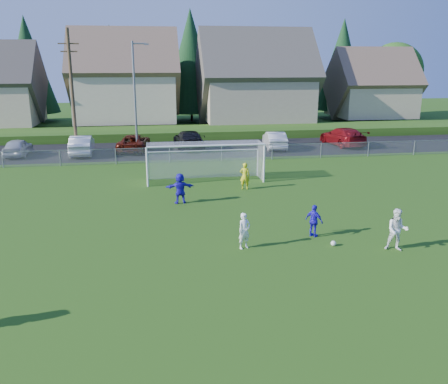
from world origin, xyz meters
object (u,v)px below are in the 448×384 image
Objects in this scene: car_f at (275,140)px; car_g at (343,136)px; soccer_ball at (333,243)px; goalkeeper at (245,176)px; player_blue_b at (180,188)px; player_white_a at (244,231)px; soccer_goal at (205,156)px; car_b at (82,145)px; car_d at (189,140)px; player_blue_a at (314,221)px; car_a at (18,147)px; player_white_b at (397,230)px; car_c at (134,143)px.

car_g reaches higher than car_f.
goalkeeper is (-1.87, 9.54, 0.70)m from soccer_ball.
player_white_a is at bearing 103.26° from player_blue_b.
soccer_goal reaches higher than soccer_ball.
player_blue_b reaches higher than goalkeeper.
car_b is 1.06× the size of car_f.
car_f is (7.50, -1.01, -0.05)m from car_d.
goalkeeper is at bearing -50.27° from soccer_goal.
car_g reaches higher than car_b.
player_blue_a is 27.77m from car_a.
car_f is (16.42, 0.31, -0.04)m from car_b.
car_f reaches higher than player_blue_a.
car_g is (7.70, 24.20, -0.06)m from player_white_b.
player_blue_b is at bearing 129.31° from soccer_ball.
player_blue_a is 23.73m from car_c.
player_blue_a is 0.28× the size of car_c.
soccer_goal is (-3.54, 10.90, 0.91)m from player_blue_a.
car_g is (10.02, 23.37, 0.71)m from soccer_ball.
car_d is 0.75× the size of soccer_goal.
goalkeeper is at bearing 42.50° from car_g.
player_blue_a is at bearing 95.49° from car_d.
soccer_goal is at bearing 137.75° from player_white_b.
soccer_goal reaches higher than player_white_a.
car_f is (5.31, 13.19, -0.05)m from goalkeeper.
soccer_goal is at bearing 67.37° from player_white_a.
player_blue_b is at bearing 64.83° from car_f.
goalkeeper is at bearing 122.86° from car_c.
car_c is 0.91× the size of car_g.
car_d reaches higher than player_white_a.
car_g is at bearing 66.79° from soccer_ball.
player_blue_a reaches higher than car_a.
goalkeeper reaches higher than car_c.
player_white_b is 0.31× the size of car_g.
player_blue_b is at bearing 80.07° from car_d.
goalkeeper is 15.50m from car_c.
goalkeeper is 0.39× the size of car_a.
car_c is at bearing -46.67° from goalkeeper.
car_b reaches higher than car_a.
goalkeeper is at bearing 133.72° from player_white_b.
player_blue_a is 0.25× the size of car_g.
player_blue_a is at bearing 57.91° from car_g.
goalkeeper is at bearing 54.69° from player_white_a.
player_blue_a is at bearing 127.93° from player_blue_b.
car_d reaches higher than car_c.
car_g reaches higher than goalkeeper.
car_a is at bearing 0.85° from car_d.
car_a is 21.51m from car_f.
car_b is at bearing 4.84° from car_d.
car_d reaches higher than player_blue_a.
player_blue_a is 0.31× the size of car_f.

